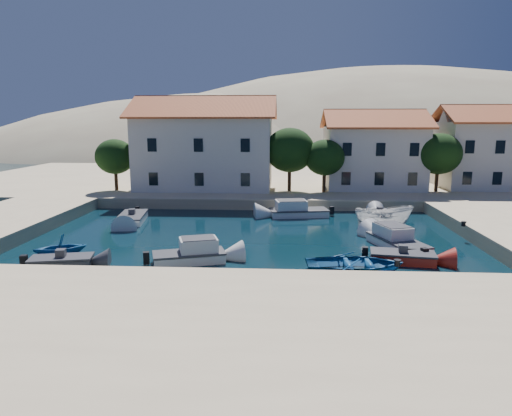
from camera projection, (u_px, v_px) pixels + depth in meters
The scene contains 19 objects.
ground at pixel (235, 288), 22.42m from camera, with size 400.00×400.00×0.00m, color black.
quay_south at pixel (218, 334), 16.44m from camera, with size 52.00×12.00×1.00m, color tan.
quay_north at pixel (280, 180), 59.48m from camera, with size 80.00×36.00×1.00m, color tan.
hills at pixel (339, 221), 146.85m from camera, with size 254.00×176.00×99.00m.
building_left at pixel (206, 142), 49.12m from camera, with size 14.70×9.45×9.70m.
building_mid at pixel (373, 148), 49.21m from camera, with size 10.50×8.40×8.30m.
building_right at pixel (483, 146), 49.46m from camera, with size 9.45×8.40×8.80m.
trees at pixel (305, 154), 46.23m from camera, with size 37.30×5.30×6.45m.
bollards at pixel (291, 245), 25.84m from camera, with size 29.36×9.56×0.30m.
motorboat_grey_sw at pixel (62, 262), 25.49m from camera, with size 3.59×2.18×1.25m.
cabin_cruiser_south at pixel (189, 254), 26.37m from camera, with size 4.45×2.92×1.60m.
rowboat_south at pixel (355, 272), 24.83m from camera, with size 3.78×5.29×1.10m, color #1A5590.
motorboat_red_se at pixel (403, 257), 26.40m from camera, with size 3.84×2.17×1.25m.
cabin_cruiser_east at pixel (398, 241), 29.28m from camera, with size 3.36×5.20×1.60m.
boat_east at pixel (383, 226), 35.67m from camera, with size 1.72×4.57×1.76m, color silver.
motorboat_white_ne at pixel (380, 216), 38.16m from camera, with size 1.88×3.67×1.25m.
rowboat_west at pixel (61, 257), 27.44m from camera, with size 2.55×2.96×1.56m, color #1A5590.
motorboat_white_west at pixel (132, 218), 37.22m from camera, with size 2.59×4.68×1.25m.
cabin_cruiser_north at pixel (299, 211), 39.28m from camera, with size 5.24×2.90×1.60m.
Camera 1 is at (2.27, -21.20, 8.03)m, focal length 32.00 mm.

